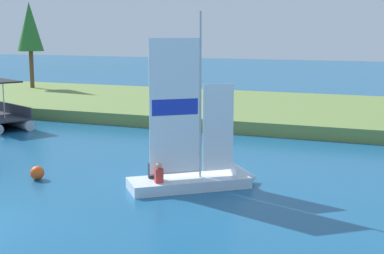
{
  "coord_description": "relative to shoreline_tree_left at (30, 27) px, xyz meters",
  "views": [
    {
      "loc": [
        12.41,
        -11.69,
        5.61
      ],
      "look_at": [
        2.28,
        12.45,
        1.2
      ],
      "focal_mm": 53.51,
      "sensor_mm": 36.0,
      "label": 1
    }
  ],
  "objects": [
    {
      "name": "sailboat",
      "position": [
        24.83,
        -21.42,
        -5.48
      ],
      "size": [
        4.65,
        4.26,
        6.8
      ],
      "rotation": [
        0.0,
        0.0,
        0.7
      ],
      "color": "silver",
      "rests_on": "ground"
    },
    {
      "name": "shoreline_tree_left",
      "position": [
        0.0,
        0.0,
        0.0
      ],
      "size": [
        2.23,
        2.23,
        7.33
      ],
      "color": "brown",
      "rests_on": "shore_bank"
    },
    {
      "name": "shore_bank",
      "position": [
        19.63,
        -3.09,
        -5.54
      ],
      "size": [
        80.0,
        15.78,
        0.73
      ],
      "primitive_type": "cube",
      "color": "olive",
      "rests_on": "ground"
    },
    {
      "name": "channel_buoy",
      "position": [
        18.39,
        -23.15,
        -5.64
      ],
      "size": [
        0.53,
        0.53,
        0.53
      ],
      "primitive_type": "sphere",
      "color": "#E54C19",
      "rests_on": "ground"
    }
  ]
}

